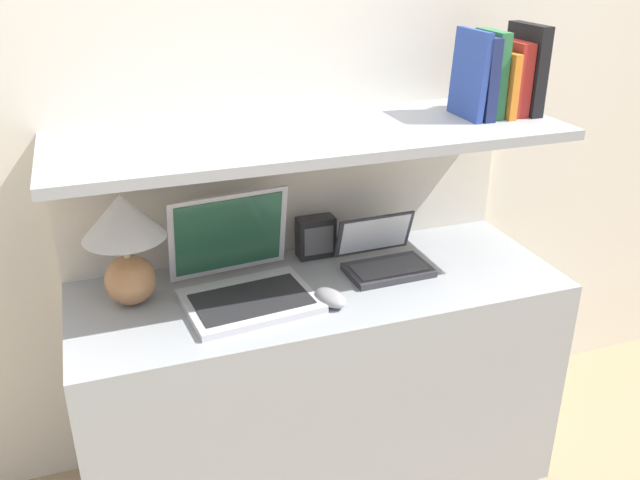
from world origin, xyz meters
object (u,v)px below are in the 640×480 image
(computer_mouse, at_px, (330,298))
(router_box, at_px, (316,237))
(book_navy, at_px, (478,76))
(book_green, at_px, (490,74))
(laptop_large, at_px, (243,278))
(book_blue, at_px, (469,74))
(table_lamp, at_px, (125,237))
(book_black, at_px, (526,69))
(book_red, at_px, (512,78))
(laptop_small, at_px, (384,258))
(book_orange, at_px, (499,83))

(computer_mouse, xyz_separation_m, router_box, (0.06, 0.30, 0.04))
(book_navy, bearing_deg, book_green, 0.00)
(laptop_large, bearing_deg, router_box, 32.79)
(laptop_large, relative_size, computer_mouse, 3.01)
(book_navy, distance_m, book_blue, 0.03)
(table_lamp, distance_m, book_green, 1.12)
(book_navy, bearing_deg, computer_mouse, -160.83)
(book_green, bearing_deg, book_navy, 180.00)
(book_navy, bearing_deg, book_black, 0.00)
(table_lamp, bearing_deg, book_red, -0.62)
(router_box, relative_size, book_black, 0.50)
(book_black, relative_size, book_blue, 1.03)
(laptop_small, height_order, book_orange, book_orange)
(laptop_large, height_order, book_navy, book_navy)
(router_box, relative_size, book_green, 0.53)
(laptop_small, relative_size, book_orange, 1.37)
(table_lamp, relative_size, book_blue, 1.28)
(book_orange, bearing_deg, book_blue, 180.00)
(laptop_large, height_order, book_black, book_black)
(laptop_large, bearing_deg, book_black, 3.50)
(book_black, bearing_deg, book_green, -180.00)
(laptop_large, distance_m, router_box, 0.33)
(router_box, xyz_separation_m, book_red, (0.56, -0.12, 0.48))
(computer_mouse, height_order, book_orange, book_orange)
(laptop_small, distance_m, book_red, 0.65)
(router_box, xyz_separation_m, book_black, (0.61, -0.12, 0.50))
(table_lamp, xyz_separation_m, laptop_large, (0.30, -0.07, -0.14))
(book_green, bearing_deg, computer_mouse, -162.06)
(computer_mouse, relative_size, book_blue, 0.51)
(book_red, distance_m, book_navy, 0.11)
(laptop_small, bearing_deg, book_orange, 4.95)
(router_box, xyz_separation_m, book_blue, (0.42, -0.12, 0.50))
(book_red, bearing_deg, book_blue, 180.00)
(laptop_small, distance_m, book_orange, 0.61)
(book_blue, bearing_deg, book_black, 0.00)
(laptop_large, relative_size, laptop_small, 1.50)
(table_lamp, xyz_separation_m, book_red, (1.13, -0.01, 0.34))
(computer_mouse, xyz_separation_m, book_red, (0.63, 0.18, 0.52))
(laptop_small, xyz_separation_m, book_green, (0.33, 0.03, 0.52))
(book_green, distance_m, book_navy, 0.04)
(laptop_large, distance_m, book_green, 0.92)
(book_blue, bearing_deg, router_box, 163.68)
(laptop_large, relative_size, book_red, 1.81)
(table_lamp, bearing_deg, laptop_large, -12.62)
(table_lamp, relative_size, computer_mouse, 2.51)
(computer_mouse, distance_m, router_box, 0.31)
(table_lamp, xyz_separation_m, laptop_small, (0.73, -0.04, -0.16))
(book_green, bearing_deg, book_blue, 180.00)
(laptop_large, distance_m, book_blue, 0.86)
(book_red, bearing_deg, computer_mouse, -164.12)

